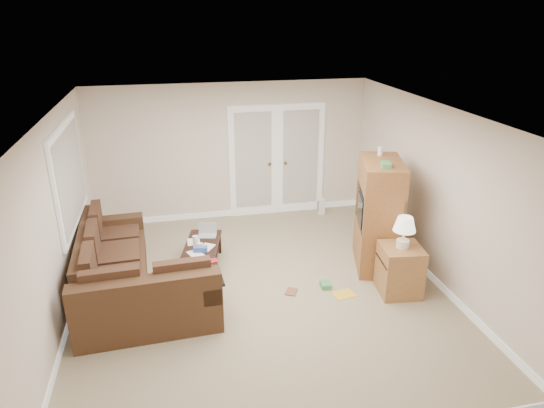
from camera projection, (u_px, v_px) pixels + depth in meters
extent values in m
plane|color=tan|center=(261.00, 290.00, 6.80)|extent=(5.50, 5.50, 0.00)
cube|color=white|center=(259.00, 113.00, 5.86)|extent=(5.00, 5.50, 0.02)
cube|color=silver|center=(56.00, 225.00, 5.84)|extent=(0.02, 5.50, 2.50)
cube|color=silver|center=(434.00, 194.00, 6.83)|extent=(0.02, 5.50, 2.50)
cube|color=silver|center=(231.00, 152.00, 8.82)|extent=(5.00, 0.02, 2.50)
cube|color=silver|center=(326.00, 338.00, 3.84)|extent=(5.00, 0.02, 2.50)
cube|color=white|center=(253.00, 163.00, 8.96)|extent=(0.90, 0.04, 2.13)
cube|color=white|center=(300.00, 160.00, 9.14)|extent=(0.90, 0.04, 2.13)
cube|color=silver|center=(253.00, 161.00, 8.92)|extent=(0.68, 0.02, 1.80)
cube|color=silver|center=(301.00, 158.00, 9.10)|extent=(0.68, 0.02, 1.80)
cube|color=white|center=(69.00, 176.00, 6.64)|extent=(0.04, 1.92, 1.42)
cube|color=silver|center=(71.00, 175.00, 6.64)|extent=(0.02, 1.74, 1.24)
cube|color=#482E1B|center=(115.00, 271.00, 6.91)|extent=(0.98, 2.26, 0.41)
cube|color=#482E1B|center=(88.00, 248.00, 6.68)|extent=(0.34, 2.23, 0.42)
cube|color=#482E1B|center=(115.00, 223.00, 7.68)|extent=(0.88, 0.27, 0.21)
cube|color=#472C1C|center=(119.00, 254.00, 6.83)|extent=(0.68, 2.15, 0.12)
cube|color=#482E1B|center=(149.00, 309.00, 6.02)|extent=(1.78, 0.95, 0.41)
cube|color=#482E1B|center=(146.00, 295.00, 5.58)|extent=(1.75, 0.32, 0.42)
cube|color=#482E1B|center=(208.00, 280.00, 6.09)|extent=(0.27, 0.88, 0.21)
cube|color=#472C1C|center=(147.00, 288.00, 5.99)|extent=(1.67, 0.66, 0.12)
cube|color=black|center=(208.00, 271.00, 6.04)|extent=(0.35, 0.79, 0.03)
cube|color=#A81214|center=(205.00, 262.00, 6.22)|extent=(0.31, 0.13, 0.02)
cube|color=black|center=(202.00, 245.00, 7.29)|extent=(0.69, 1.06, 0.04)
cube|color=black|center=(203.00, 259.00, 7.39)|extent=(0.61, 0.97, 0.03)
cylinder|color=white|center=(195.00, 240.00, 7.22)|extent=(0.08, 0.08, 0.14)
cylinder|color=#A81214|center=(195.00, 232.00, 7.17)|extent=(0.01, 0.01, 0.12)
cube|color=#3456AC|center=(200.00, 249.00, 7.03)|extent=(0.21, 0.15, 0.08)
cube|color=white|center=(201.00, 246.00, 7.20)|extent=(0.43, 0.59, 0.00)
cube|color=#93592D|center=(376.00, 246.00, 7.40)|extent=(0.83, 1.15, 0.62)
cube|color=#93592D|center=(382.00, 175.00, 6.97)|extent=(0.83, 1.15, 0.41)
cube|color=black|center=(377.00, 211.00, 7.19)|extent=(0.65, 0.73, 0.52)
cube|color=black|center=(360.00, 210.00, 7.19)|extent=(0.16, 0.52, 0.41)
cube|color=#429251|center=(386.00, 165.00, 6.64)|extent=(0.17, 0.21, 0.06)
cylinder|color=white|center=(380.00, 151.00, 7.16)|extent=(0.07, 0.07, 0.12)
cube|color=#A36D3B|center=(400.00, 270.00, 6.64)|extent=(0.60, 0.60, 0.70)
cylinder|color=white|center=(403.00, 244.00, 6.49)|extent=(0.17, 0.17, 0.11)
cylinder|color=white|center=(404.00, 235.00, 6.44)|extent=(0.03, 0.03, 0.15)
cone|color=white|center=(405.00, 224.00, 6.38)|extent=(0.30, 0.30, 0.19)
cube|color=white|center=(321.00, 206.00, 9.29)|extent=(0.12, 0.10, 0.31)
cube|color=yellow|center=(344.00, 294.00, 6.71)|extent=(0.33, 0.28, 0.01)
cube|color=#429251|center=(325.00, 285.00, 6.87)|extent=(0.15, 0.19, 0.07)
imported|color=brown|center=(286.00, 291.00, 6.77)|extent=(0.22, 0.24, 0.02)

